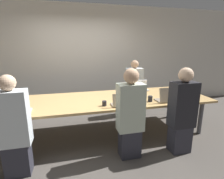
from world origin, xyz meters
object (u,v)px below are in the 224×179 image
Objects in this scene: laptop_near_midright at (122,102)px; person_near_midright at (130,115)px; laptop_near_right at (166,98)px; person_near_right at (182,112)px; person_far_right at (134,88)px; cup_far_right at (131,90)px; cup_near_midright at (104,103)px; stapler at (118,97)px; laptop_near_left at (19,109)px; person_near_left at (14,129)px; cup_near_right at (150,99)px; laptop_far_right at (140,87)px.

laptop_near_midright is 0.35m from person_near_midright.
person_near_right is (0.04, -0.43, -0.12)m from laptop_near_right.
person_far_right reaches higher than cup_far_right.
cup_near_midright is at bearing -2.74° from laptop_near_right.
person_near_midright is 0.76m from stapler.
cup_near_midright is at bearing -14.99° from laptop_near_midright.
laptop_near_left is 0.44m from person_near_left.
cup_far_right reaches higher than stapler.
laptop_near_midright is at bearing -169.26° from cup_near_right.
laptop_far_right is at bearing -83.79° from person_near_right.
laptop_near_right reaches higher than cup_near_midright.
person_near_midright is at bearing -110.28° from cup_far_right.
person_near_midright is (-0.85, 0.08, 0.00)m from person_near_right.
cup_far_right is 1.34m from person_near_right.
cup_near_right is at bearing -140.89° from person_near_midright.
stapler is (-0.70, -0.96, 0.09)m from person_far_right.
laptop_near_midright reaches higher than laptop_near_left.
laptop_near_right is 2.45m from laptop_near_left.
laptop_far_right is 2.12× the size of stapler.
person_near_left is 1.82m from stapler.
laptop_near_right reaches higher than cup_far_right.
person_near_midright is (-0.44, -1.20, -0.08)m from cup_far_right.
laptop_far_right is 0.94m from laptop_near_right.
laptop_far_right is 2.67m from person_near_left.
laptop_near_midright is at bearing 1.59° from laptop_near_right.
laptop_near_left is (-1.63, 0.40, 0.11)m from person_near_midright.
person_near_left reaches higher than cup_far_right.
cup_near_midright is (-1.17, 0.49, 0.09)m from person_near_right.
cup_near_right is at bearing -17.34° from laptop_near_right.
person_near_midright is at bearing -179.33° from person_near_left.
person_near_midright is at bearing 23.57° from laptop_near_right.
cup_near_right is at bearing -98.14° from person_far_right.
cup_near_right is 2.18m from laptop_near_left.
laptop_near_left is (-2.36, -1.32, 0.13)m from person_far_right.
laptop_far_right is 3.71× the size of cup_far_right.
laptop_near_right is 0.29m from cup_near_right.
person_near_left is at bearing 0.67° from person_near_midright.
laptop_near_midright is 0.25× the size of person_near_midright.
person_near_midright is 1.69m from laptop_near_left.
person_near_midright is (-0.81, -0.35, -0.12)m from laptop_near_right.
cup_near_midright is 1.37m from person_near_left.
person_near_right reaches higher than cup_far_right.
person_far_right is 2.71m from laptop_near_left.
laptop_near_right is 0.22× the size of person_near_right.
cup_near_right is 0.61m from stapler.
stapler is at bearing 45.71° from cup_near_midright.
laptop_near_right reaches higher than laptop_far_right.
person_near_left is at bearing -161.73° from cup_near_midright.
stapler is at bearing -126.07° from person_far_right.
person_near_left is at bearing -168.00° from cup_near_right.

